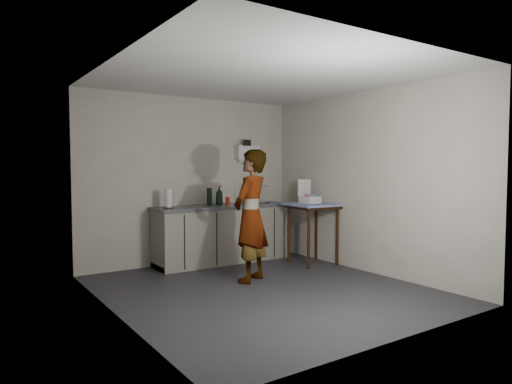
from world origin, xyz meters
TOP-DOWN VIEW (x-y plane):
  - ground at (0.00, 0.00)m, footprint 4.00×4.00m
  - wall_back at (0.00, 1.99)m, footprint 3.60×0.02m
  - wall_right at (1.79, 0.00)m, footprint 0.02×4.00m
  - wall_left at (-1.79, 0.00)m, footprint 0.02×4.00m
  - ceiling at (0.00, 0.00)m, footprint 3.60×4.00m
  - kitchen_counter at (0.40, 1.70)m, footprint 2.24×0.62m
  - wall_shelf at (1.00, 1.92)m, footprint 0.42×0.18m
  - side_table at (1.50, 0.81)m, footprint 0.79×0.79m
  - standing_man at (0.10, 0.44)m, footprint 0.76×0.69m
  - soap_bottle at (0.35, 1.71)m, footprint 0.14×0.14m
  - soda_can at (0.47, 1.66)m, footprint 0.07×0.07m
  - dark_bottle at (0.19, 1.76)m, footprint 0.08×0.08m
  - paper_towel at (-0.53, 1.65)m, footprint 0.16×0.16m
  - dish_rack at (0.97, 1.69)m, footprint 0.43×0.32m
  - bakery_box at (1.51, 0.90)m, footprint 0.27×0.27m

SIDE VIEW (x-z plane):
  - ground at x=0.00m, z-range 0.00..0.00m
  - kitchen_counter at x=0.40m, z-range -0.03..0.88m
  - side_table at x=1.50m, z-range 0.35..1.29m
  - standing_man at x=0.10m, z-range 0.00..1.74m
  - soda_can at x=0.47m, z-range 0.91..1.03m
  - dish_rack at x=0.97m, z-range 0.83..1.13m
  - bakery_box at x=1.51m, z-range 0.84..1.21m
  - paper_towel at x=-0.53m, z-range 0.90..1.18m
  - dark_bottle at x=0.19m, z-range 0.91..1.18m
  - soap_bottle at x=0.35m, z-range 0.91..1.21m
  - wall_back at x=0.00m, z-range 0.00..2.60m
  - wall_right at x=1.79m, z-range 0.00..2.60m
  - wall_left at x=-1.79m, z-range 0.00..2.60m
  - wall_shelf at x=1.00m, z-range 1.56..1.93m
  - ceiling at x=0.00m, z-range 2.59..2.60m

